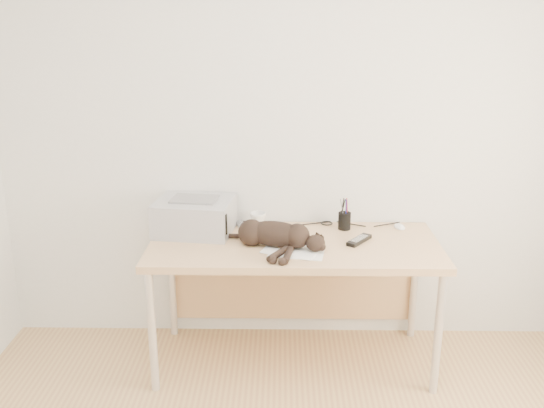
{
  "coord_description": "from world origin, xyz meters",
  "views": [
    {
      "loc": [
        -0.07,
        -1.73,
        1.95
      ],
      "look_at": [
        -0.12,
        1.34,
        0.98
      ],
      "focal_mm": 40.0,
      "sensor_mm": 36.0,
      "label": 1
    }
  ],
  "objects_px": {
    "printer": "(195,216)",
    "mouse": "(400,225)",
    "pen_cup": "(344,221)",
    "cat": "(272,235)",
    "desk": "(294,259)",
    "mug": "(258,220)"
  },
  "relations": [
    {
      "from": "cat",
      "to": "pen_cup",
      "type": "height_order",
      "value": "pen_cup"
    },
    {
      "from": "mug",
      "to": "pen_cup",
      "type": "distance_m",
      "value": 0.51
    },
    {
      "from": "desk",
      "to": "mug",
      "type": "height_order",
      "value": "mug"
    },
    {
      "from": "mug",
      "to": "pen_cup",
      "type": "height_order",
      "value": "pen_cup"
    },
    {
      "from": "printer",
      "to": "mouse",
      "type": "relative_size",
      "value": 4.66
    },
    {
      "from": "printer",
      "to": "cat",
      "type": "xyz_separation_m",
      "value": [
        0.45,
        -0.23,
        -0.03
      ]
    },
    {
      "from": "pen_cup",
      "to": "mouse",
      "type": "xyz_separation_m",
      "value": [
        0.33,
        0.03,
        -0.04
      ]
    },
    {
      "from": "pen_cup",
      "to": "mouse",
      "type": "relative_size",
      "value": 1.87
    },
    {
      "from": "pen_cup",
      "to": "mouse",
      "type": "height_order",
      "value": "pen_cup"
    },
    {
      "from": "printer",
      "to": "mouse",
      "type": "distance_m",
      "value": 1.2
    },
    {
      "from": "desk",
      "to": "cat",
      "type": "xyz_separation_m",
      "value": [
        -0.12,
        -0.15,
        0.2
      ]
    },
    {
      "from": "cat",
      "to": "pen_cup",
      "type": "distance_m",
      "value": 0.51
    },
    {
      "from": "cat",
      "to": "pen_cup",
      "type": "bearing_deg",
      "value": 52.64
    },
    {
      "from": "mug",
      "to": "mouse",
      "type": "distance_m",
      "value": 0.84
    },
    {
      "from": "printer",
      "to": "cat",
      "type": "relative_size",
      "value": 0.75
    },
    {
      "from": "cat",
      "to": "mug",
      "type": "distance_m",
      "value": 0.33
    },
    {
      "from": "pen_cup",
      "to": "mug",
      "type": "bearing_deg",
      "value": 177.07
    },
    {
      "from": "cat",
      "to": "mouse",
      "type": "relative_size",
      "value": 6.24
    },
    {
      "from": "printer",
      "to": "pen_cup",
      "type": "relative_size",
      "value": 2.5
    },
    {
      "from": "mouse",
      "to": "desk",
      "type": "bearing_deg",
      "value": -173.92
    },
    {
      "from": "cat",
      "to": "mouse",
      "type": "distance_m",
      "value": 0.81
    },
    {
      "from": "cat",
      "to": "mug",
      "type": "height_order",
      "value": "cat"
    }
  ]
}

